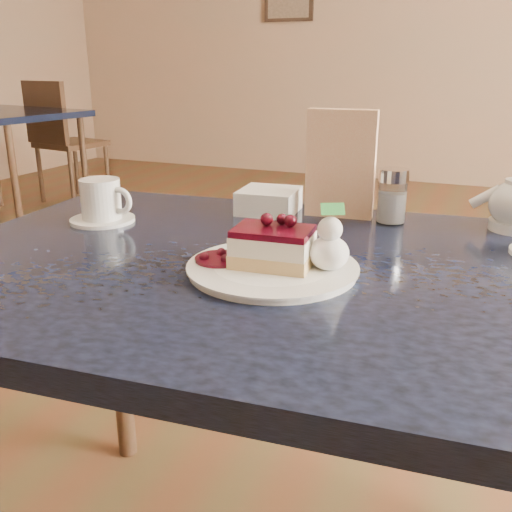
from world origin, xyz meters
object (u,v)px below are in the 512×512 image
at_px(main_table, 281,306).
at_px(coffee_set, 102,203).
at_px(dessert_plate, 273,269).
at_px(bg_table_far_left, 9,212).
at_px(cheesecake_slice, 273,247).

distance_m(main_table, coffee_set, 0.47).
relative_size(dessert_plate, bg_table_far_left, 0.14).
relative_size(main_table, dessert_plate, 4.88).
distance_m(dessert_plate, bg_table_far_left, 3.76).
distance_m(dessert_plate, coffee_set, 0.47).
bearing_deg(dessert_plate, cheesecake_slice, -153.43).
bearing_deg(main_table, dessert_plate, -90.00).
height_order(main_table, cheesecake_slice, cheesecake_slice).
relative_size(dessert_plate, cheesecake_slice, 2.04).
bearing_deg(cheesecake_slice, main_table, 90.00).
height_order(main_table, bg_table_far_left, bg_table_far_left).
bearing_deg(coffee_set, cheesecake_slice, -18.56).
height_order(dessert_plate, bg_table_far_left, dessert_plate).
relative_size(main_table, coffee_set, 9.09).
height_order(cheesecake_slice, coffee_set, coffee_set).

